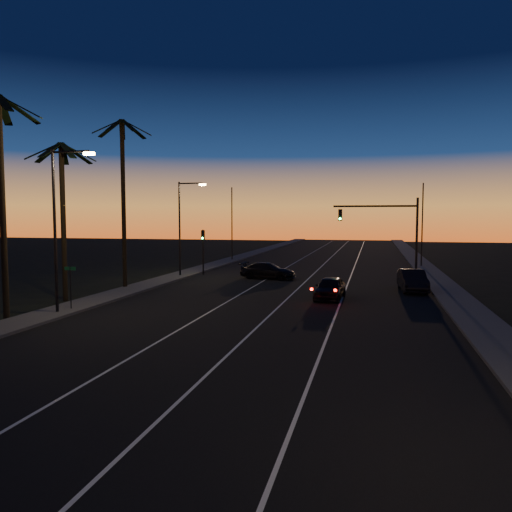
% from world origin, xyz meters
% --- Properties ---
extents(road, '(20.00, 170.00, 0.01)m').
position_xyz_m(road, '(0.00, 30.00, 0.01)').
color(road, black).
rests_on(road, ground).
extents(sidewalk_left, '(2.40, 170.00, 0.16)m').
position_xyz_m(sidewalk_left, '(-11.20, 30.00, 0.08)').
color(sidewalk_left, '#3E3E3B').
rests_on(sidewalk_left, ground).
extents(sidewalk_right, '(2.40, 170.00, 0.16)m').
position_xyz_m(sidewalk_right, '(11.20, 30.00, 0.08)').
color(sidewalk_right, '#3E3E3B').
rests_on(sidewalk_right, ground).
extents(lane_stripe_left, '(0.12, 160.00, 0.01)m').
position_xyz_m(lane_stripe_left, '(-3.00, 30.00, 0.02)').
color(lane_stripe_left, silver).
rests_on(lane_stripe_left, road).
extents(lane_stripe_mid, '(0.12, 160.00, 0.01)m').
position_xyz_m(lane_stripe_mid, '(0.50, 30.00, 0.02)').
color(lane_stripe_mid, silver).
rests_on(lane_stripe_mid, road).
extents(lane_stripe_right, '(0.12, 160.00, 0.01)m').
position_xyz_m(lane_stripe_right, '(4.00, 30.00, 0.02)').
color(lane_stripe_right, silver).
rests_on(lane_stripe_right, road).
extents(palm_near, '(4.25, 4.16, 11.53)m').
position_xyz_m(palm_near, '(-12.60, 18.00, 7.07)').
color(palm_near, black).
rests_on(palm_near, ground).
extents(palm_mid, '(4.25, 4.16, 10.03)m').
position_xyz_m(palm_mid, '(-13.20, 24.00, 6.25)').
color(palm_mid, black).
rests_on(palm_mid, ground).
extents(palm_far, '(4.25, 4.16, 12.53)m').
position_xyz_m(palm_far, '(-12.20, 30.00, 7.61)').
color(palm_far, black).
rests_on(palm_far, ground).
extents(streetlight_left_near, '(2.55, 0.26, 9.00)m').
position_xyz_m(streetlight_left_near, '(-10.70, 20.00, 5.32)').
color(streetlight_left_near, black).
rests_on(streetlight_left_near, ground).
extents(streetlight_left_far, '(2.55, 0.26, 8.50)m').
position_xyz_m(streetlight_left_far, '(-10.69, 38.00, 5.06)').
color(streetlight_left_far, black).
rests_on(streetlight_left_far, ground).
extents(street_sign, '(0.70, 0.06, 2.60)m').
position_xyz_m(street_sign, '(-10.80, 21.00, 1.66)').
color(street_sign, black).
rests_on(street_sign, ground).
extents(signal_mast, '(7.10, 0.41, 7.00)m').
position_xyz_m(signal_mast, '(7.14, 39.99, 4.78)').
color(signal_mast, black).
rests_on(signal_mast, ground).
extents(signal_post, '(0.28, 0.37, 4.20)m').
position_xyz_m(signal_post, '(-9.50, 39.98, 2.89)').
color(signal_post, black).
rests_on(signal_post, ground).
extents(far_pole_left, '(0.14, 0.14, 9.00)m').
position_xyz_m(far_pole_left, '(-11.00, 55.00, 4.50)').
color(far_pole_left, black).
rests_on(far_pole_left, ground).
extents(far_pole_right, '(0.14, 0.14, 9.00)m').
position_xyz_m(far_pole_right, '(11.00, 52.00, 4.50)').
color(far_pole_right, black).
rests_on(far_pole_right, ground).
extents(lead_car, '(2.03, 4.86, 1.45)m').
position_xyz_m(lead_car, '(3.23, 28.69, 0.74)').
color(lead_car, black).
rests_on(lead_car, road).
extents(right_car, '(2.04, 4.89, 1.57)m').
position_xyz_m(right_car, '(8.75, 33.39, 0.80)').
color(right_car, black).
rests_on(right_car, road).
extents(cross_car, '(5.11, 2.68, 1.41)m').
position_xyz_m(cross_car, '(-2.96, 38.24, 0.72)').
color(cross_car, black).
rests_on(cross_car, road).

